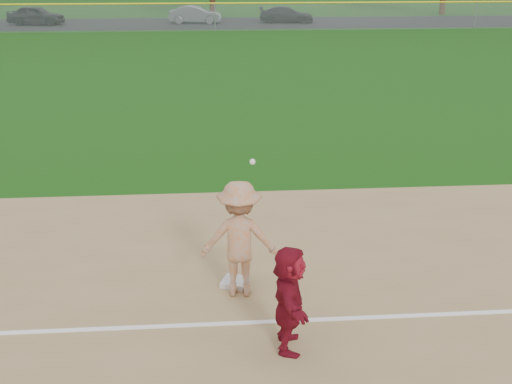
{
  "coord_description": "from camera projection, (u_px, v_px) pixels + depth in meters",
  "views": [
    {
      "loc": [
        -0.86,
        -9.28,
        5.29
      ],
      "look_at": [
        0.0,
        1.5,
        1.3
      ],
      "focal_mm": 45.0,
      "sensor_mm": 36.0,
      "label": 1
    }
  ],
  "objects": [
    {
      "name": "first_base_play",
      "position": [
        240.0,
        239.0,
        10.34
      ],
      "size": [
        1.33,
        0.84,
        2.36
      ],
      "color": "#9E9EA0",
      "rests_on": "infield_dirt"
    },
    {
      "name": "car_right",
      "position": [
        286.0,
        15.0,
        53.61
      ],
      "size": [
        4.74,
        2.42,
        1.32
      ],
      "primitive_type": "imported",
      "rotation": [
        0.0,
        0.0,
        1.44
      ],
      "color": "black",
      "rests_on": "parking_asphalt"
    },
    {
      "name": "car_left",
      "position": [
        36.0,
        15.0,
        51.77
      ],
      "size": [
        4.69,
        2.34,
        1.53
      ],
      "primitive_type": "imported",
      "rotation": [
        0.0,
        0.0,
        1.45
      ],
      "color": "black",
      "rests_on": "parking_asphalt"
    },
    {
      "name": "parking_asphalt",
      "position": [
        214.0,
        23.0,
        53.59
      ],
      "size": [
        120.0,
        10.0,
        0.01
      ],
      "primitive_type": "cube",
      "color": "black",
      "rests_on": "ground"
    },
    {
      "name": "first_base",
      "position": [
        235.0,
        282.0,
        10.92
      ],
      "size": [
        0.53,
        0.53,
        0.09
      ],
      "primitive_type": "cube",
      "rotation": [
        0.0,
        0.0,
        -0.36
      ],
      "color": "silver",
      "rests_on": "infield_dirt"
    },
    {
      "name": "outfield_fence",
      "position": [
        215.0,
        4.0,
        47.3
      ],
      "size": [
        110.0,
        0.12,
        110.0
      ],
      "color": "#999EA0",
      "rests_on": "ground"
    },
    {
      "name": "base_runner",
      "position": [
        289.0,
        299.0,
        8.92
      ],
      "size": [
        0.59,
        1.49,
        1.57
      ],
      "primitive_type": "imported",
      "rotation": [
        0.0,
        0.0,
        1.48
      ],
      "color": "maroon",
      "rests_on": "infield_dirt"
    },
    {
      "name": "ground",
      "position": [
        263.0,
        297.0,
        10.58
      ],
      "size": [
        160.0,
        160.0,
        0.0
      ],
      "primitive_type": "plane",
      "color": "#16480E",
      "rests_on": "ground"
    },
    {
      "name": "foul_line",
      "position": [
        268.0,
        322.0,
        9.82
      ],
      "size": [
        60.0,
        0.1,
        0.01
      ],
      "primitive_type": "cube",
      "color": "white",
      "rests_on": "infield_dirt"
    },
    {
      "name": "car_mid",
      "position": [
        195.0,
        15.0,
        53.0
      ],
      "size": [
        4.41,
        1.87,
        1.42
      ],
      "primitive_type": "imported",
      "rotation": [
        0.0,
        0.0,
        1.48
      ],
      "color": "#4F5256",
      "rests_on": "parking_asphalt"
    }
  ]
}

